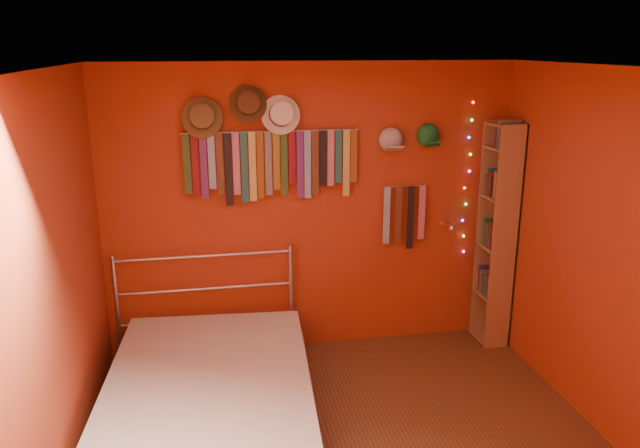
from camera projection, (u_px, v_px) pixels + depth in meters
back_wall at (312, 211)px, 5.34m from camera, size 3.50×0.02×2.50m
right_wall at (626, 267)px, 4.00m from camera, size 0.02×3.50×2.50m
left_wall at (49, 308)px, 3.38m from camera, size 0.02×3.50×2.50m
ceiling at (366, 69)px, 3.34m from camera, size 3.50×3.50×0.02m
tie_rack at (271, 162)px, 5.10m from camera, size 1.45×0.03×0.60m
small_tie_rack at (404, 213)px, 5.44m from camera, size 0.40×0.03×0.57m
fedora_olive at (202, 117)px, 4.86m from camera, size 0.32×0.18×0.32m
fedora_brown at (248, 104)px, 4.90m from camera, size 0.30×0.16×0.30m
fedora_white at (281, 114)px, 4.97m from camera, size 0.32×0.17×0.31m
cap_white at (391, 140)px, 5.24m from camera, size 0.19×0.24×0.19m
cap_green at (428, 136)px, 5.29m from camera, size 0.19×0.24×0.19m
fairy_lights at (467, 180)px, 5.49m from camera, size 0.06×0.02×1.36m
reading_lamp at (451, 227)px, 5.40m from camera, size 0.06×0.26×0.08m
bookshelf at (501, 234)px, 5.49m from camera, size 0.25×0.34×2.00m
bed at (210, 398)px, 4.40m from camera, size 1.63×2.09×0.99m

